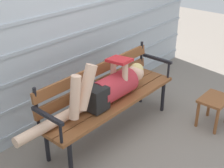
# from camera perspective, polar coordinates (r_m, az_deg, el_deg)

# --- Properties ---
(ground_plane) EXTENTS (12.00, 12.00, 0.00)m
(ground_plane) POSITION_cam_1_polar(r_m,az_deg,el_deg) (3.53, 0.77, -9.28)
(ground_plane) COLOR gray
(house_siding) EXTENTS (4.91, 0.08, 2.57)m
(house_siding) POSITION_cam_1_polar(r_m,az_deg,el_deg) (3.45, -8.63, 13.29)
(house_siding) COLOR #B2BCC6
(house_siding) RESTS_ON ground
(park_bench) EXTENTS (1.76, 0.45, 0.82)m
(park_bench) POSITION_cam_1_polar(r_m,az_deg,el_deg) (3.34, -0.86, -1.81)
(park_bench) COLOR brown
(park_bench) RESTS_ON ground
(reclining_person) EXTENTS (1.66, 0.27, 0.55)m
(reclining_person) POSITION_cam_1_polar(r_m,az_deg,el_deg) (3.18, -1.09, -0.89)
(reclining_person) COLOR #B72D38
(footstool) EXTENTS (0.38, 0.29, 0.36)m
(footstool) POSITION_cam_1_polar(r_m,az_deg,el_deg) (3.73, 18.35, -3.48)
(footstool) COLOR brown
(footstool) RESTS_ON ground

